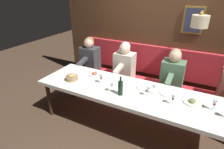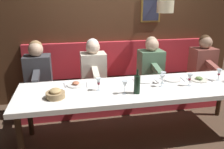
% 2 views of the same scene
% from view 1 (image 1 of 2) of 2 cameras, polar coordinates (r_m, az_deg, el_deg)
% --- Properties ---
extents(ground_plane, '(12.00, 12.00, 0.00)m').
position_cam_1_polar(ground_plane, '(3.33, 5.41, -16.08)').
color(ground_plane, '#4C3828').
extents(dining_table, '(0.90, 3.13, 0.74)m').
position_cam_1_polar(dining_table, '(2.92, 5.97, -6.02)').
color(dining_table, white).
rests_on(dining_table, ground_plane).
extents(banquette_bench, '(0.52, 3.33, 0.45)m').
position_cam_1_polar(banquette_bench, '(3.88, 10.61, -5.55)').
color(banquette_bench, red).
rests_on(banquette_bench, ground_plane).
extents(back_wall_panel, '(0.59, 4.53, 2.90)m').
position_cam_1_polar(back_wall_panel, '(3.98, 14.68, 12.58)').
color(back_wall_panel, '#51331E').
rests_on(back_wall_panel, ground_plane).
extents(diner_near, '(0.60, 0.40, 0.79)m').
position_cam_1_polar(diner_near, '(3.52, 18.55, 0.98)').
color(diner_near, '#567A5B').
rests_on(diner_near, banquette_bench).
extents(diner_middle, '(0.60, 0.40, 0.79)m').
position_cam_1_polar(diner_middle, '(3.76, 3.92, 3.89)').
color(diner_middle, beige).
rests_on(diner_middle, banquette_bench).
extents(diner_far, '(0.60, 0.40, 0.79)m').
position_cam_1_polar(diner_far, '(4.15, -7.01, 5.89)').
color(diner_far, '#3D3D42').
rests_on(diner_far, banquette_bench).
extents(place_setting_0, '(0.24, 0.32, 0.05)m').
position_cam_1_polar(place_setting_0, '(3.39, -5.43, 0.17)').
color(place_setting_0, silver).
rests_on(place_setting_0, dining_table).
extents(place_setting_1, '(0.24, 0.32, 0.01)m').
position_cam_1_polar(place_setting_1, '(3.01, 9.88, -3.83)').
color(place_setting_1, white).
rests_on(place_setting_1, dining_table).
extents(place_setting_2, '(0.24, 0.33, 0.01)m').
position_cam_1_polar(place_setting_2, '(2.92, 17.11, -5.66)').
color(place_setting_2, silver).
rests_on(place_setting_2, dining_table).
extents(place_setting_3, '(0.24, 0.32, 0.05)m').
position_cam_1_polar(place_setting_3, '(2.82, 23.85, -7.83)').
color(place_setting_3, silver).
rests_on(place_setting_3, dining_table).
extents(wine_glass_0, '(0.07, 0.07, 0.16)m').
position_cam_1_polar(wine_glass_0, '(2.78, -0.03, -3.38)').
color(wine_glass_0, silver).
rests_on(wine_glass_0, dining_table).
extents(wine_glass_1, '(0.07, 0.07, 0.16)m').
position_cam_1_polar(wine_glass_1, '(3.04, -3.47, -0.80)').
color(wine_glass_1, silver).
rests_on(wine_glass_1, dining_table).
extents(wine_glass_3, '(0.07, 0.07, 0.16)m').
position_cam_1_polar(wine_glass_3, '(2.74, 29.58, -7.65)').
color(wine_glass_3, silver).
rests_on(wine_glass_3, dining_table).
extents(wine_glass_4, '(0.07, 0.07, 0.16)m').
position_cam_1_polar(wine_glass_4, '(2.73, 11.33, -4.56)').
color(wine_glass_4, silver).
rests_on(wine_glass_4, dining_table).
extents(wine_glass_5, '(0.07, 0.07, 0.16)m').
position_cam_1_polar(wine_glass_5, '(2.64, 18.66, -6.69)').
color(wine_glass_5, silver).
rests_on(wine_glass_5, dining_table).
extents(wine_glass_6, '(0.07, 0.07, 0.16)m').
position_cam_1_polar(wine_glass_6, '(2.80, 13.03, -3.86)').
color(wine_glass_6, silver).
rests_on(wine_glass_6, dining_table).
extents(wine_bottle, '(0.08, 0.08, 0.30)m').
position_cam_1_polar(wine_bottle, '(2.72, 2.66, -4.20)').
color(wine_bottle, black).
rests_on(wine_bottle, dining_table).
extents(bread_bowl, '(0.22, 0.22, 0.12)m').
position_cam_1_polar(bread_bowl, '(3.26, -12.54, -0.84)').
color(bread_bowl, '#9E7F56').
rests_on(bread_bowl, dining_table).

